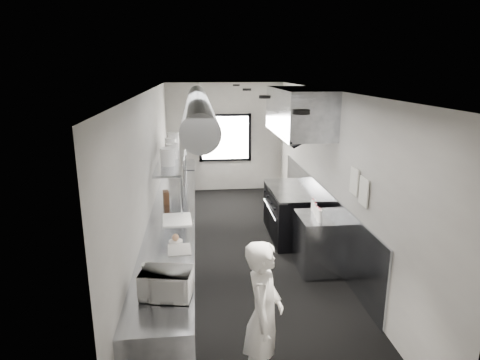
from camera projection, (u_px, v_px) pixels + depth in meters
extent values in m
cube|color=black|center=(242.00, 253.00, 7.28)|extent=(3.00, 8.00, 0.01)
cube|color=beige|center=(242.00, 91.00, 6.55)|extent=(3.00, 8.00, 0.01)
cube|color=#B1AFA8|center=(225.00, 138.00, 10.76)|extent=(3.00, 0.02, 2.80)
cube|color=#B1AFA8|center=(301.00, 312.00, 3.08)|extent=(3.00, 0.02, 2.80)
cube|color=#B1AFA8|center=(151.00, 179.00, 6.77)|extent=(0.02, 8.00, 2.80)
cube|color=#B1AFA8|center=(329.00, 174.00, 7.07)|extent=(0.02, 8.00, 2.80)
cube|color=gray|center=(320.00, 215.00, 7.58)|extent=(0.03, 5.50, 1.10)
cylinder|color=gray|center=(198.00, 105.00, 6.93)|extent=(0.40, 6.40, 0.40)
cube|color=white|center=(225.00, 138.00, 10.72)|extent=(1.20, 0.03, 1.10)
cube|color=black|center=(225.00, 115.00, 10.59)|extent=(1.36, 0.03, 0.08)
cube|color=black|center=(225.00, 159.00, 10.89)|extent=(1.36, 0.03, 0.08)
cube|color=black|center=(200.00, 138.00, 10.67)|extent=(0.08, 0.03, 1.25)
cube|color=black|center=(250.00, 137.00, 10.80)|extent=(0.08, 0.03, 1.25)
cube|color=gray|center=(299.00, 111.00, 7.44)|extent=(0.80, 2.20, 0.80)
cube|color=gray|center=(277.00, 133.00, 7.50)|extent=(0.05, 2.20, 0.05)
cube|color=black|center=(294.00, 130.00, 7.52)|extent=(0.50, 2.10, 0.28)
cube|color=gray|center=(173.00, 244.00, 6.57)|extent=(0.70, 6.00, 0.90)
cube|color=gray|center=(172.00, 157.00, 7.72)|extent=(0.45, 3.00, 0.04)
cylinder|color=gray|center=(181.00, 196.00, 6.48)|extent=(0.04, 0.04, 0.66)
cylinder|color=gray|center=(184.00, 174.00, 7.82)|extent=(0.04, 0.04, 0.66)
cylinder|color=gray|center=(185.00, 158.00, 9.17)|extent=(0.04, 0.04, 0.66)
cube|color=black|center=(292.00, 214.00, 7.94)|extent=(0.85, 1.60, 0.90)
cube|color=gray|center=(293.00, 190.00, 7.82)|extent=(0.85, 1.60, 0.04)
cube|color=gray|center=(271.00, 214.00, 7.90)|extent=(0.03, 1.55, 0.80)
cylinder|color=gray|center=(270.00, 209.00, 7.87)|extent=(0.03, 1.30, 0.03)
cube|color=gray|center=(318.00, 243.00, 6.61)|extent=(0.65, 0.80, 0.90)
cube|color=gray|center=(181.00, 182.00, 10.12)|extent=(0.70, 1.20, 0.90)
cube|color=silver|center=(354.00, 181.00, 5.86)|extent=(0.02, 0.28, 0.38)
cube|color=silver|center=(364.00, 192.00, 5.54)|extent=(0.02, 0.28, 0.38)
imported|color=white|center=(264.00, 316.00, 4.06)|extent=(0.52, 0.66, 1.59)
imported|color=white|center=(166.00, 284.00, 4.19)|extent=(0.53, 0.44, 0.28)
cylinder|color=#AEB6A8|center=(148.00, 282.00, 4.40)|extent=(0.17, 0.17, 0.09)
cylinder|color=#AEB6A8|center=(147.00, 268.00, 4.72)|extent=(0.16, 0.16, 0.09)
cube|color=white|center=(179.00, 249.00, 5.30)|extent=(0.31, 0.38, 0.01)
cylinder|color=white|center=(176.00, 241.00, 5.55)|extent=(0.25, 0.25, 0.02)
sphere|color=#DFA475|center=(175.00, 237.00, 5.53)|extent=(0.09, 0.09, 0.09)
cube|color=white|center=(177.00, 220.00, 6.33)|extent=(0.47, 0.60, 0.02)
cube|color=#51351C|center=(166.00, 197.00, 7.11)|extent=(0.12, 0.21, 0.21)
cylinder|color=white|center=(168.00, 157.00, 6.91)|extent=(0.29, 0.29, 0.29)
cylinder|color=white|center=(172.00, 151.00, 7.44)|extent=(0.27, 0.27, 0.27)
cylinder|color=white|center=(171.00, 146.00, 7.84)|extent=(0.22, 0.22, 0.30)
cylinder|color=white|center=(173.00, 141.00, 8.22)|extent=(0.26, 0.26, 0.35)
cylinder|color=white|center=(320.00, 216.00, 6.22)|extent=(0.07, 0.07, 0.19)
cylinder|color=white|center=(318.00, 215.00, 6.28)|extent=(0.09, 0.09, 0.20)
cylinder|color=white|center=(316.00, 212.00, 6.43)|extent=(0.08, 0.08, 0.17)
cylinder|color=white|center=(315.00, 209.00, 6.58)|extent=(0.07, 0.07, 0.18)
cylinder|color=white|center=(313.00, 205.00, 6.73)|extent=(0.08, 0.08, 0.19)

